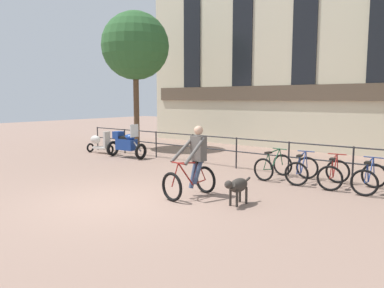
# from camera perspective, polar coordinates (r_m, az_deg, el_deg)

# --- Properties ---
(ground_plane) EXTENTS (60.00, 60.00, 0.00)m
(ground_plane) POSITION_cam_1_polar(r_m,az_deg,el_deg) (8.90, -11.51, -8.50)
(ground_plane) COLOR #8E7060
(canal_railing) EXTENTS (15.05, 0.05, 1.05)m
(canal_railing) POSITION_cam_1_polar(r_m,az_deg,el_deg) (12.66, 6.78, -0.55)
(canal_railing) COLOR #232326
(canal_railing) RESTS_ON ground_plane
(building_facade) EXTENTS (18.00, 0.72, 10.96)m
(building_facade) POSITION_cam_1_polar(r_m,az_deg,el_deg) (18.00, 17.24, 16.58)
(building_facade) COLOR beige
(building_facade) RESTS_ON ground_plane
(cyclist_with_bike) EXTENTS (0.83, 1.25, 1.70)m
(cyclist_with_bike) POSITION_cam_1_polar(r_m,az_deg,el_deg) (8.99, 0.21, -3.21)
(cyclist_with_bike) COLOR black
(cyclist_with_bike) RESTS_ON ground_plane
(dog) EXTENTS (0.28, 0.99, 0.61)m
(dog) POSITION_cam_1_polar(r_m,az_deg,el_deg) (8.36, 6.94, -6.37)
(dog) COLOR #332D28
(dog) RESTS_ON ground_plane
(parked_motorcycle) EXTENTS (1.71, 0.73, 1.35)m
(parked_motorcycle) POSITION_cam_1_polar(r_m,az_deg,el_deg) (15.14, -10.02, 0.06)
(parked_motorcycle) COLOR black
(parked_motorcycle) RESTS_ON ground_plane
(parked_bicycle_near_lamp) EXTENTS (0.75, 1.16, 0.86)m
(parked_bicycle_near_lamp) POSITION_cam_1_polar(r_m,az_deg,el_deg) (11.33, 12.28, -3.33)
(parked_bicycle_near_lamp) COLOR black
(parked_bicycle_near_lamp) RESTS_ON ground_plane
(parked_bicycle_mid_left) EXTENTS (0.78, 1.18, 0.86)m
(parked_bicycle_mid_left) POSITION_cam_1_polar(r_m,az_deg,el_deg) (10.97, 16.42, -3.79)
(parked_bicycle_mid_left) COLOR black
(parked_bicycle_mid_left) RESTS_ON ground_plane
(parked_bicycle_mid_right) EXTENTS (0.79, 1.18, 0.86)m
(parked_bicycle_mid_right) POSITION_cam_1_polar(r_m,az_deg,el_deg) (10.68, 20.81, -4.26)
(parked_bicycle_mid_right) COLOR black
(parked_bicycle_mid_right) RESTS_ON ground_plane
(parked_bicycle_far_end) EXTENTS (0.68, 1.12, 0.86)m
(parked_bicycle_far_end) POSITION_cam_1_polar(r_m,az_deg,el_deg) (10.45, 25.41, -4.71)
(parked_bicycle_far_end) COLOR black
(parked_bicycle_far_end) RESTS_ON ground_plane
(parked_scooter) EXTENTS (1.32, 0.54, 0.96)m
(parked_scooter) POSITION_cam_1_polar(r_m,az_deg,el_deg) (16.60, -13.97, 0.21)
(parked_scooter) COLOR black
(parked_scooter) RESTS_ON ground_plane
(tree_canalside_left) EXTENTS (3.13, 3.13, 6.34)m
(tree_canalside_left) POSITION_cam_1_polar(r_m,az_deg,el_deg) (18.07, -8.64, 14.51)
(tree_canalside_left) COLOR brown
(tree_canalside_left) RESTS_ON ground_plane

